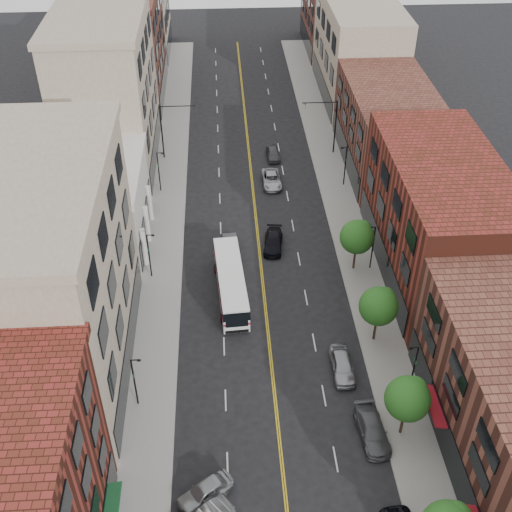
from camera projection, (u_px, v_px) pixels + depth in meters
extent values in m
plane|color=black|center=(284.00, 486.00, 45.64)|extent=(220.00, 220.00, 0.00)
cube|color=gray|center=(167.00, 214.00, 72.64)|extent=(4.00, 110.00, 0.15)
cube|color=gray|center=(342.00, 208.00, 73.59)|extent=(4.00, 110.00, 0.15)
cube|color=gray|center=(53.00, 281.00, 49.51)|extent=(10.00, 22.00, 18.00)
cube|color=silver|center=(95.00, 207.00, 66.75)|extent=(10.00, 14.00, 8.00)
cube|color=gray|center=(108.00, 94.00, 77.04)|extent=(10.00, 20.00, 18.00)
cube|color=brown|center=(126.00, 47.00, 93.69)|extent=(10.00, 20.00, 15.00)
cube|color=#582217|center=(438.00, 218.00, 61.62)|extent=(10.00, 22.00, 12.00)
cube|color=brown|center=(388.00, 128.00, 78.76)|extent=(10.00, 20.00, 10.00)
cube|color=gray|center=(358.00, 50.00, 94.04)|extent=(10.00, 22.00, 14.00)
cube|color=brown|center=(336.00, 17.00, 110.69)|extent=(10.00, 18.00, 11.00)
cylinder|color=black|center=(402.00, 422.00, 48.36)|extent=(0.22, 0.22, 2.50)
sphere|color=#215F1B|center=(407.00, 399.00, 46.73)|extent=(3.40, 3.40, 3.40)
sphere|color=#215F1B|center=(414.00, 390.00, 46.76)|extent=(2.04, 2.04, 2.04)
cylinder|color=black|center=(375.00, 328.00, 56.23)|extent=(0.22, 0.22, 2.50)
sphere|color=#215F1B|center=(379.00, 306.00, 54.60)|extent=(3.40, 3.40, 3.40)
sphere|color=#215F1B|center=(384.00, 298.00, 54.62)|extent=(2.04, 2.04, 2.04)
cylinder|color=black|center=(354.00, 258.00, 64.09)|extent=(0.22, 0.22, 2.50)
sphere|color=#215F1B|center=(357.00, 237.00, 62.46)|extent=(3.40, 3.40, 3.40)
sphere|color=#215F1B|center=(362.00, 230.00, 62.49)|extent=(2.04, 2.04, 2.04)
cylinder|color=black|center=(135.00, 382.00, 49.77)|extent=(0.14, 0.14, 5.00)
cylinder|color=black|center=(135.00, 360.00, 48.25)|extent=(0.70, 0.10, 0.10)
cube|color=black|center=(139.00, 360.00, 48.29)|extent=(0.28, 0.14, 0.14)
cube|color=#19592D|center=(133.00, 375.00, 49.22)|extent=(0.04, 0.55, 0.35)
cylinder|color=black|center=(149.00, 256.00, 62.36)|extent=(0.14, 0.14, 5.00)
cylinder|color=black|center=(150.00, 235.00, 60.84)|extent=(0.70, 0.10, 0.10)
cube|color=black|center=(153.00, 235.00, 60.88)|extent=(0.28, 0.14, 0.14)
cube|color=#19592D|center=(148.00, 249.00, 61.80)|extent=(0.04, 0.55, 0.35)
cylinder|color=black|center=(159.00, 172.00, 74.94)|extent=(0.14, 0.14, 5.00)
cylinder|color=black|center=(160.00, 153.00, 73.42)|extent=(0.70, 0.10, 0.10)
cube|color=black|center=(162.00, 153.00, 73.46)|extent=(0.28, 0.14, 0.14)
cube|color=#19592D|center=(158.00, 165.00, 74.39)|extent=(0.04, 0.55, 0.35)
cylinder|color=black|center=(414.00, 369.00, 50.82)|extent=(0.14, 0.14, 5.00)
cylinder|color=black|center=(414.00, 348.00, 49.26)|extent=(0.70, 0.10, 0.10)
cube|color=black|center=(411.00, 348.00, 49.28)|extent=(0.28, 0.14, 0.14)
cube|color=#19592D|center=(415.00, 362.00, 50.26)|extent=(0.04, 0.55, 0.35)
cylinder|color=black|center=(373.00, 248.00, 63.40)|extent=(0.14, 0.14, 5.00)
cylinder|color=black|center=(372.00, 227.00, 61.85)|extent=(0.70, 0.10, 0.10)
cube|color=black|center=(369.00, 228.00, 61.86)|extent=(0.28, 0.14, 0.14)
cube|color=#19592D|center=(374.00, 240.00, 62.85)|extent=(0.04, 0.55, 0.35)
cylinder|color=black|center=(345.00, 166.00, 75.99)|extent=(0.14, 0.14, 5.00)
cylinder|color=black|center=(344.00, 148.00, 74.43)|extent=(0.70, 0.10, 0.10)
cube|color=black|center=(342.00, 148.00, 74.45)|extent=(0.28, 0.14, 0.14)
cube|color=#19592D|center=(346.00, 160.00, 75.43)|extent=(0.04, 0.55, 0.35)
cylinder|color=black|center=(162.00, 132.00, 80.56)|extent=(0.18, 0.18, 7.20)
cylinder|color=black|center=(177.00, 106.00, 78.57)|extent=(4.40, 0.12, 0.12)
imported|color=black|center=(192.00, 109.00, 78.90)|extent=(0.15, 0.18, 0.90)
cylinder|color=black|center=(335.00, 127.00, 81.60)|extent=(0.18, 0.18, 7.20)
cylinder|color=black|center=(320.00, 103.00, 79.40)|extent=(4.40, 0.12, 0.12)
imported|color=black|center=(305.00, 106.00, 79.56)|extent=(0.15, 0.18, 0.90)
cube|color=white|center=(231.00, 283.00, 60.96)|extent=(3.13, 11.13, 2.66)
cube|color=black|center=(231.00, 277.00, 60.56)|extent=(3.17, 11.17, 0.96)
cube|color=#A50B23|center=(231.00, 285.00, 61.13)|extent=(3.17, 11.17, 0.20)
cube|color=black|center=(237.00, 321.00, 56.51)|extent=(2.02, 0.20, 1.47)
cylinder|color=black|center=(222.00, 318.00, 58.63)|extent=(0.32, 0.90, 0.88)
cylinder|color=black|center=(248.00, 316.00, 58.87)|extent=(0.32, 0.90, 0.88)
cylinder|color=black|center=(216.00, 268.00, 64.36)|extent=(0.32, 0.90, 0.88)
cylinder|color=black|center=(239.00, 266.00, 64.60)|extent=(0.32, 0.90, 0.88)
imported|color=#999CA0|center=(205.00, 491.00, 44.53)|extent=(4.42, 3.69, 1.42)
imported|color=#4E4F54|center=(372.00, 430.00, 48.57)|extent=(2.42, 5.08, 1.43)
imported|color=#9C9EA3|center=(342.00, 365.00, 53.66)|extent=(1.83, 4.52, 1.54)
imported|color=#56565C|center=(230.00, 244.00, 67.09)|extent=(1.54, 4.18, 1.37)
imported|color=black|center=(273.00, 242.00, 67.45)|extent=(2.52, 4.90, 1.36)
imported|color=#AFB1B7|center=(272.00, 179.00, 77.39)|extent=(2.40, 4.94, 1.35)
imported|color=#434246|center=(273.00, 153.00, 82.47)|extent=(1.76, 3.99, 1.34)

